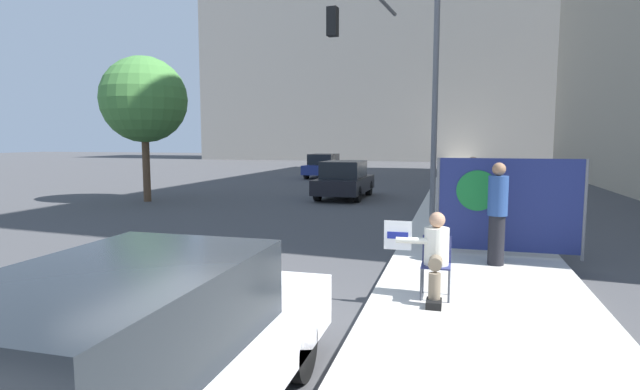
# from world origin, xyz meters

# --- Properties ---
(ground_plane) EXTENTS (160.00, 160.00, 0.00)m
(ground_plane) POSITION_xyz_m (0.00, 0.00, 0.00)
(ground_plane) COLOR #444447
(sidewalk_curb) EXTENTS (3.08, 90.00, 0.16)m
(sidewalk_curb) POSITION_xyz_m (2.95, 15.00, 0.08)
(sidewalk_curb) COLOR beige
(sidewalk_curb) RESTS_ON ground_plane
(building_backdrop_far) EXTENTS (52.00, 12.00, 26.15)m
(building_backdrop_far) POSITION_xyz_m (-2.00, 56.97, 13.07)
(building_backdrop_far) COLOR #BCB2A3
(building_backdrop_far) RESTS_ON ground_plane
(seated_protester) EXTENTS (0.92, 0.77, 1.21)m
(seated_protester) POSITION_xyz_m (2.28, 1.96, 0.81)
(seated_protester) COLOR #474C56
(seated_protester) RESTS_ON sidewalk_curb
(jogger_on_sidewalk) EXTENTS (0.34, 0.34, 1.81)m
(jogger_on_sidewalk) POSITION_xyz_m (3.26, 4.21, 1.09)
(jogger_on_sidewalk) COLOR black
(jogger_on_sidewalk) RESTS_ON sidewalk_curb
(pedestrian_behind) EXTENTS (0.34, 0.34, 1.84)m
(pedestrian_behind) POSITION_xyz_m (2.88, 6.20, 1.11)
(pedestrian_behind) COLOR #756651
(pedestrian_behind) RESTS_ON sidewalk_curb
(protest_banner) EXTENTS (2.66, 0.06, 1.86)m
(protest_banner) POSITION_xyz_m (3.49, 4.92, 1.14)
(protest_banner) COLOR slate
(protest_banner) RESTS_ON sidewalk_curb
(traffic_light_pole) EXTENTS (3.28, 3.05, 6.41)m
(traffic_light_pole) POSITION_xyz_m (0.83, 9.67, 4.47)
(traffic_light_pole) COLOR slate
(traffic_light_pole) RESTS_ON sidewalk_curb
(parked_car_curbside) EXTENTS (1.78, 4.73, 1.49)m
(parked_car_curbside) POSITION_xyz_m (0.32, -2.01, 0.74)
(parked_car_curbside) COLOR silver
(parked_car_curbside) RESTS_ON ground_plane
(car_on_road_nearest) EXTENTS (1.78, 4.16, 1.52)m
(car_on_road_nearest) POSITION_xyz_m (-1.85, 14.82, 0.75)
(car_on_road_nearest) COLOR black
(car_on_road_nearest) RESTS_ON ground_plane
(car_on_road_midblock) EXTENTS (1.76, 4.44, 1.50)m
(car_on_road_midblock) POSITION_xyz_m (-5.55, 25.60, 0.74)
(car_on_road_midblock) COLOR navy
(car_on_road_midblock) RESTS_ON ground_plane
(street_tree_near_curb) EXTENTS (3.24, 3.24, 5.51)m
(street_tree_near_curb) POSITION_xyz_m (-8.97, 11.76, 3.87)
(street_tree_near_curb) COLOR brown
(street_tree_near_curb) RESTS_ON ground_plane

